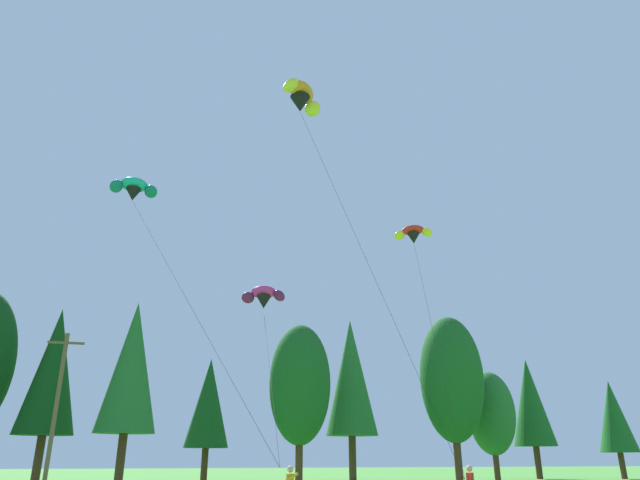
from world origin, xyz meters
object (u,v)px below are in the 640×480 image
(utility_pole, at_px, (56,405))
(parafoil_kite_mid_red_yellow, at_px, (413,234))
(parafoil_kite_high_teal, at_px, (134,189))
(parafoil_kite_far_magenta, at_px, (264,297))
(parafoil_kite_low_orange, at_px, (301,98))

(utility_pole, bearing_deg, parafoil_kite_mid_red_yellow, -29.17)
(utility_pole, distance_m, parafoil_kite_mid_red_yellow, 24.01)
(parafoil_kite_high_teal, height_order, parafoil_kite_mid_red_yellow, parafoil_kite_high_teal)
(utility_pole, xyz_separation_m, parafoil_kite_high_teal, (3.06, -2.06, 14.05))
(parafoil_kite_mid_red_yellow, bearing_deg, parafoil_kite_far_magenta, 148.86)
(utility_pole, height_order, parafoil_kite_far_magenta, parafoil_kite_far_magenta)
(parafoil_kite_high_teal, bearing_deg, utility_pole, 146.03)
(parafoil_kite_high_teal, distance_m, parafoil_kite_mid_red_yellow, 19.23)
(utility_pole, bearing_deg, parafoil_kite_far_magenta, -27.79)
(utility_pole, height_order, parafoil_kite_low_orange, parafoil_kite_low_orange)
(parafoil_kite_mid_red_yellow, bearing_deg, parafoil_kite_high_teal, 151.78)
(utility_pole, height_order, parafoil_kite_mid_red_yellow, parafoil_kite_mid_red_yellow)
(parafoil_kite_high_teal, distance_m, parafoil_kite_far_magenta, 12.39)
(utility_pole, xyz_separation_m, parafoil_kite_far_magenta, (11.58, -6.11, 6.02))
(parafoil_kite_low_orange, bearing_deg, utility_pole, 135.69)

